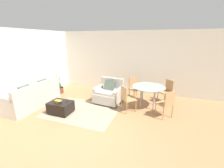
% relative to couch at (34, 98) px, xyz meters
% --- Properties ---
extents(ground_plane, '(20.00, 20.00, 0.00)m').
position_rel_couch_xyz_m(ground_plane, '(2.48, -0.62, -0.32)').
color(ground_plane, '#A3754C').
extents(wall_back, '(12.00, 0.06, 2.75)m').
position_rel_couch_xyz_m(wall_back, '(2.48, 2.87, 1.06)').
color(wall_back, beige).
rests_on(wall_back, ground_plane).
extents(wall_left, '(0.06, 12.00, 2.75)m').
position_rel_couch_xyz_m(wall_left, '(-0.53, 0.88, 1.06)').
color(wall_left, beige).
rests_on(wall_left, ground_plane).
extents(area_rug, '(2.37, 1.79, 0.01)m').
position_rel_couch_xyz_m(area_rug, '(1.86, 0.26, -0.31)').
color(area_rug, gray).
rests_on(area_rug, ground_plane).
extents(couch, '(0.82, 2.03, 0.91)m').
position_rel_couch_xyz_m(couch, '(0.00, 0.00, 0.00)').
color(couch, '#B2ADA3').
rests_on(couch, ground_plane).
extents(armchair, '(1.04, 0.93, 0.92)m').
position_rel_couch_xyz_m(armchair, '(2.46, 1.27, 0.04)').
color(armchair, '#B2ADA3').
rests_on(armchair, ground_plane).
extents(ottoman, '(0.73, 0.56, 0.40)m').
position_rel_couch_xyz_m(ottoman, '(1.27, -0.11, -0.10)').
color(ottoman, black).
rests_on(ottoman, ground_plane).
extents(book_stack, '(0.26, 0.16, 0.07)m').
position_rel_couch_xyz_m(book_stack, '(1.22, -0.16, 0.12)').
color(book_stack, gold).
rests_on(book_stack, ottoman).
extents(tv_remote_primary, '(0.07, 0.14, 0.01)m').
position_rel_couch_xyz_m(tv_remote_primary, '(1.46, -0.01, 0.09)').
color(tv_remote_primary, black).
rests_on(tv_remote_primary, ottoman).
extents(potted_plant, '(0.37, 0.37, 1.00)m').
position_rel_couch_xyz_m(potted_plant, '(-0.07, 1.50, -0.09)').
color(potted_plant, brown).
rests_on(potted_plant, ground_plane).
extents(dining_table, '(1.17, 1.17, 0.78)m').
position_rel_couch_xyz_m(dining_table, '(3.94, 1.40, 0.38)').
color(dining_table, '#8C9E99').
rests_on(dining_table, ground_plane).
extents(dining_chair_near_left, '(0.59, 0.59, 0.90)m').
position_rel_couch_xyz_m(dining_chair_near_left, '(3.30, 0.76, 0.20)').
color(dining_chair_near_left, tan).
rests_on(dining_chair_near_left, ground_plane).
extents(dining_chair_near_right, '(0.59, 0.59, 0.90)m').
position_rel_couch_xyz_m(dining_chair_near_right, '(4.57, 0.76, 0.20)').
color(dining_chair_near_right, tan).
rests_on(dining_chair_near_right, ground_plane).
extents(dining_chair_far_left, '(0.59, 0.59, 0.90)m').
position_rel_couch_xyz_m(dining_chair_far_left, '(3.30, 2.04, 0.20)').
color(dining_chair_far_left, tan).
rests_on(dining_chair_far_left, ground_plane).
extents(dining_chair_far_right, '(0.59, 0.59, 0.90)m').
position_rel_couch_xyz_m(dining_chair_far_right, '(4.57, 2.04, 0.20)').
color(dining_chair_far_right, tan).
rests_on(dining_chair_far_right, ground_plane).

